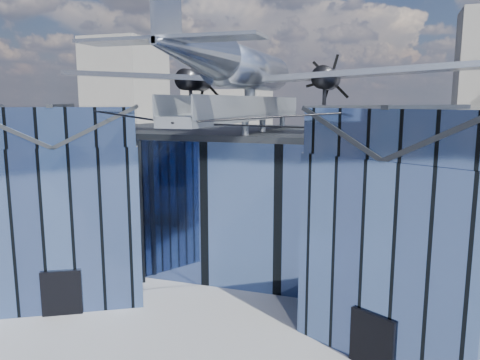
% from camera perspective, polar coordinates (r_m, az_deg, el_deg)
% --- Properties ---
extents(ground_plane, '(120.00, 120.00, 0.00)m').
position_cam_1_polar(ground_plane, '(29.17, -1.29, -14.73)').
color(ground_plane, gray).
extents(museum, '(32.88, 24.50, 17.60)m').
position_cam_1_polar(museum, '(32.76, 2.12, -1.81)').
color(museum, '#4A6296').
rests_on(museum, ground).
extents(bg_towers, '(77.00, 24.50, 26.00)m').
position_cam_1_polar(bg_towers, '(75.90, 12.89, 7.84)').
color(bg_towers, gray).
rests_on(bg_towers, ground).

